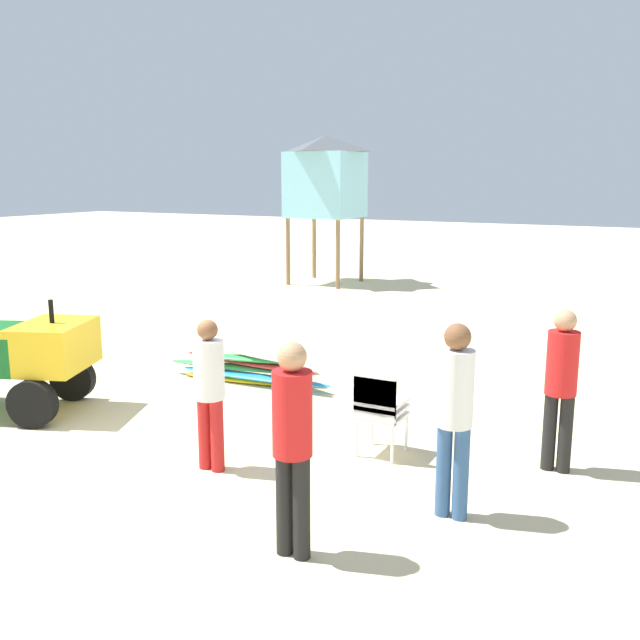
% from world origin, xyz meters
% --- Properties ---
extents(ground, '(80.00, 80.00, 0.00)m').
position_xyz_m(ground, '(0.00, 0.00, 0.00)').
color(ground, beige).
extents(stacked_plastic_chairs, '(0.48, 0.48, 1.02)m').
position_xyz_m(stacked_plastic_chairs, '(2.29, 1.30, 0.60)').
color(stacked_plastic_chairs, white).
rests_on(stacked_plastic_chairs, ground).
extents(surfboard_pile, '(2.75, 0.67, 0.48)m').
position_xyz_m(surfboard_pile, '(-0.53, 3.05, 0.24)').
color(surfboard_pile, yellow).
rests_on(surfboard_pile, ground).
extents(lifeguard_near_left, '(0.32, 0.32, 1.61)m').
position_xyz_m(lifeguard_near_left, '(0.87, 0.17, 0.92)').
color(lifeguard_near_left, red).
rests_on(lifeguard_near_left, ground).
extents(lifeguard_near_center, '(0.32, 0.32, 1.79)m').
position_xyz_m(lifeguard_near_center, '(2.49, -0.93, 1.04)').
color(lifeguard_near_center, black).
rests_on(lifeguard_near_center, ground).
extents(lifeguard_near_right, '(0.32, 0.32, 1.72)m').
position_xyz_m(lifeguard_near_right, '(4.09, 1.82, 0.99)').
color(lifeguard_near_right, black).
rests_on(lifeguard_near_right, ground).
extents(lifeguard_far_right, '(0.32, 0.32, 1.80)m').
position_xyz_m(lifeguard_far_right, '(3.42, 0.32, 1.04)').
color(lifeguard_far_right, '#33598C').
rests_on(lifeguard_far_right, ground).
extents(lifeguard_tower, '(1.98, 1.98, 4.12)m').
position_xyz_m(lifeguard_tower, '(-4.08, 12.41, 3.01)').
color(lifeguard_tower, olive).
rests_on(lifeguard_tower, ground).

